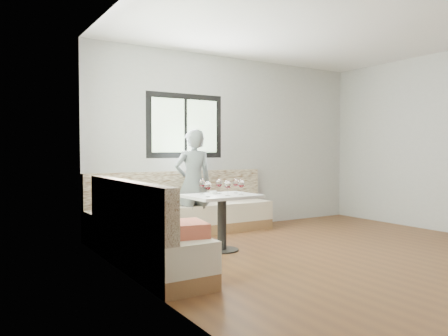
% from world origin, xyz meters
% --- Properties ---
extents(room, '(5.01, 5.01, 2.81)m').
position_xyz_m(room, '(-0.08, 0.08, 1.41)').
color(room, brown).
rests_on(room, ground).
extents(banquette, '(2.90, 2.80, 0.95)m').
position_xyz_m(banquette, '(-1.59, 1.61, 0.33)').
color(banquette, '#956439').
rests_on(banquette, ground).
extents(table, '(0.87, 0.68, 0.71)m').
position_xyz_m(table, '(-1.11, 1.07, 0.53)').
color(table, black).
rests_on(table, ground).
extents(person, '(0.62, 0.44, 1.58)m').
position_xyz_m(person, '(-0.96, 2.12, 0.79)').
color(person, slate).
rests_on(person, ground).
extents(olive_ramekin, '(0.10, 0.10, 0.04)m').
position_xyz_m(olive_ramekin, '(-1.16, 1.18, 0.73)').
color(olive_ramekin, white).
rests_on(olive_ramekin, table).
extents(wine_glass_a, '(0.08, 0.08, 0.19)m').
position_xyz_m(wine_glass_a, '(-1.41, 0.90, 0.84)').
color(wine_glass_a, white).
rests_on(wine_glass_a, table).
extents(wine_glass_b, '(0.08, 0.08, 0.19)m').
position_xyz_m(wine_glass_b, '(-1.13, 0.89, 0.84)').
color(wine_glass_b, white).
rests_on(wine_glass_b, table).
extents(wine_glass_c, '(0.08, 0.08, 0.19)m').
position_xyz_m(wine_glass_c, '(-0.90, 0.95, 0.84)').
color(wine_glass_c, white).
rests_on(wine_glass_c, table).
extents(wine_glass_d, '(0.08, 0.08, 0.19)m').
position_xyz_m(wine_glass_d, '(-1.07, 1.20, 0.84)').
color(wine_glass_d, white).
rests_on(wine_glass_d, table).
extents(wine_glass_e, '(0.08, 0.08, 0.19)m').
position_xyz_m(wine_glass_e, '(-0.84, 1.14, 0.84)').
color(wine_glass_e, white).
rests_on(wine_glass_e, table).
extents(wine_glass_f, '(0.08, 0.08, 0.19)m').
position_xyz_m(wine_glass_f, '(-1.29, 1.24, 0.84)').
color(wine_glass_f, white).
rests_on(wine_glass_f, table).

